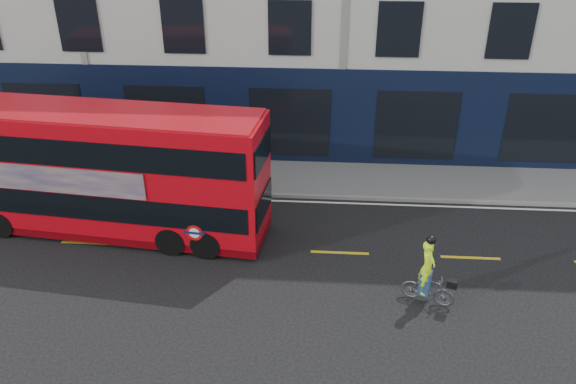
{
  "coord_description": "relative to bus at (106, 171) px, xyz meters",
  "views": [
    {
      "loc": [
        -0.6,
        -13.1,
        9.84
      ],
      "look_at": [
        -1.64,
        1.85,
        1.9
      ],
      "focal_mm": 35.0,
      "sensor_mm": 36.0,
      "label": 1
    }
  ],
  "objects": [
    {
      "name": "road_edge_line",
      "position": [
        7.44,
        2.3,
        -2.12
      ],
      "size": [
        58.0,
        0.1,
        0.01
      ],
      "primitive_type": "cube",
      "color": "silver",
      "rests_on": "ground"
    },
    {
      "name": "pavement",
      "position": [
        7.44,
        4.1,
        -2.07
      ],
      "size": [
        60.0,
        3.0,
        0.12
      ],
      "primitive_type": "cube",
      "color": "slate",
      "rests_on": "ground"
    },
    {
      "name": "kerb",
      "position": [
        7.44,
        2.6,
        -2.06
      ],
      "size": [
        60.0,
        0.12,
        0.13
      ],
      "primitive_type": "cube",
      "color": "gray",
      "rests_on": "ground"
    },
    {
      "name": "cyclist",
      "position": [
        9.73,
        -3.11,
        -1.4
      ],
      "size": [
        1.49,
        0.87,
        2.11
      ],
      "rotation": [
        0.0,
        0.0,
        -0.35
      ],
      "color": "#4C5052",
      "rests_on": "ground"
    },
    {
      "name": "ground",
      "position": [
        7.44,
        -2.4,
        -2.13
      ],
      "size": [
        120.0,
        120.0,
        0.0
      ],
      "primitive_type": "plane",
      "color": "black",
      "rests_on": "ground"
    },
    {
      "name": "bus",
      "position": [
        0.0,
        0.0,
        0.0
      ],
      "size": [
        10.47,
        3.4,
        4.15
      ],
      "rotation": [
        0.0,
        0.0,
        -0.11
      ],
      "color": "red",
      "rests_on": "ground"
    },
    {
      "name": "lane_dashes",
      "position": [
        7.44,
        -0.9,
        -2.12
      ],
      "size": [
        58.0,
        0.12,
        0.01
      ],
      "primitive_type": null,
      "color": "gold",
      "rests_on": "ground"
    }
  ]
}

